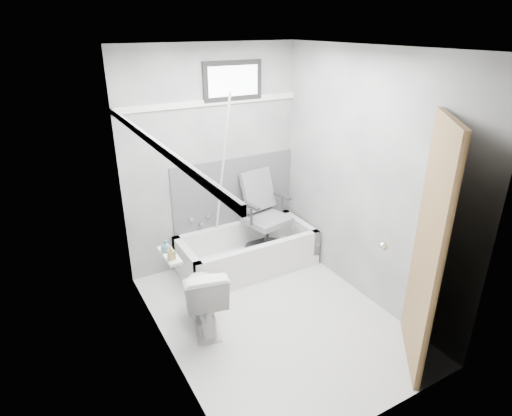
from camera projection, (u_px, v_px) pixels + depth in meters
floor at (274, 317)px, 4.05m from camera, size 2.60×2.60×0.00m
ceiling at (280, 48)px, 3.10m from camera, size 2.60×2.60×0.00m
wall_back at (213, 161)px, 4.61m from camera, size 2.00×0.02×2.40m
wall_front at (392, 274)px, 2.54m from camera, size 2.00×0.02×2.40m
wall_left at (160, 226)px, 3.13m from camera, size 0.02×2.60×2.40m
wall_right at (367, 181)px, 4.02m from camera, size 0.02×2.60×2.40m
bathtub at (247, 251)px, 4.81m from camera, size 1.50×0.70×0.42m
office_chair at (267, 214)px, 4.83m from camera, size 0.62×0.62×0.92m
toilet at (203, 296)px, 3.82m from camera, size 0.51×0.73×0.65m
door at (486, 260)px, 3.07m from camera, size 0.78×0.78×2.00m
window at (233, 81)px, 4.39m from camera, size 0.66×0.04×0.40m
backerboard at (235, 191)px, 4.88m from camera, size 1.50×0.02×0.78m
trim_back at (211, 102)px, 4.36m from camera, size 2.00×0.02×0.06m
trim_left at (154, 143)px, 2.88m from camera, size 0.02×2.60×0.06m
pole at (221, 180)px, 4.47m from camera, size 0.02×0.54×1.89m
shelf at (170, 255)px, 3.33m from camera, size 0.10×0.32×0.02m
soap_bottle_a at (171, 253)px, 3.24m from camera, size 0.06×0.06×0.11m
soap_bottle_b at (165, 246)px, 3.35m from camera, size 0.11×0.11×0.10m
faucet at (200, 220)px, 4.76m from camera, size 0.26×0.10×0.16m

